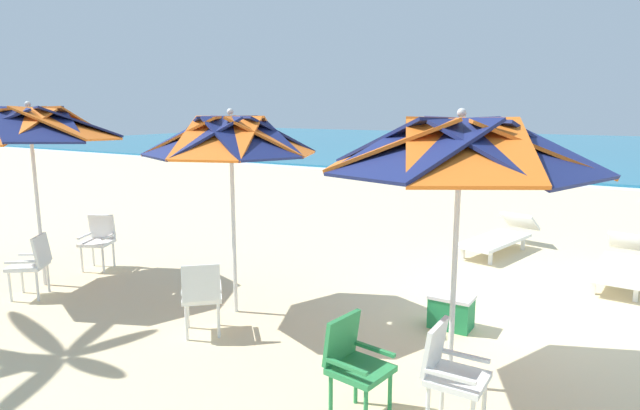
% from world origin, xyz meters
% --- Properties ---
extents(ground_plane, '(80.00, 80.00, 0.00)m').
position_xyz_m(ground_plane, '(0.00, 0.00, 0.00)').
color(ground_plane, beige).
extents(sea, '(80.00, 36.00, 0.10)m').
position_xyz_m(sea, '(0.00, 30.97, 0.05)').
color(sea, teal).
rests_on(sea, ground).
extents(surf_foam, '(80.00, 0.70, 0.01)m').
position_xyz_m(surf_foam, '(0.00, 12.67, 0.01)').
color(surf_foam, white).
rests_on(surf_foam, ground).
extents(beach_umbrella_0, '(2.46, 2.46, 2.56)m').
position_xyz_m(beach_umbrella_0, '(-0.57, -2.40, 2.23)').
color(beach_umbrella_0, silver).
rests_on(beach_umbrella_0, ground).
extents(plastic_chair_0, '(0.47, 0.44, 0.87)m').
position_xyz_m(plastic_chair_0, '(-0.39, -3.05, 0.50)').
color(plastic_chair_0, white).
rests_on(plastic_chair_0, ground).
extents(plastic_chair_1, '(0.53, 0.50, 0.87)m').
position_xyz_m(plastic_chair_1, '(-1.11, -3.31, 0.50)').
color(plastic_chair_1, '#2D8C4C').
rests_on(plastic_chair_1, ground).
extents(beach_umbrella_1, '(2.10, 2.10, 2.56)m').
position_xyz_m(beach_umbrella_1, '(-3.48, -2.00, 2.21)').
color(beach_umbrella_1, silver).
rests_on(beach_umbrella_1, ground).
extents(plastic_chair_2, '(0.63, 0.63, 0.87)m').
position_xyz_m(plastic_chair_2, '(-3.34, -2.75, 0.50)').
color(plastic_chair_2, white).
rests_on(plastic_chair_2, ground).
extents(beach_umbrella_2, '(2.46, 2.46, 2.66)m').
position_xyz_m(beach_umbrella_2, '(-6.58, -2.64, 2.33)').
color(beach_umbrella_2, silver).
rests_on(beach_umbrella_2, ground).
extents(plastic_chair_3, '(0.63, 0.62, 0.87)m').
position_xyz_m(plastic_chair_3, '(-6.21, -3.00, 0.50)').
color(plastic_chair_3, white).
rests_on(plastic_chair_3, ground).
extents(plastic_chair_4, '(0.59, 0.61, 0.87)m').
position_xyz_m(plastic_chair_4, '(-6.59, -1.67, 0.50)').
color(plastic_chair_4, white).
rests_on(plastic_chair_4, ground).
extents(sun_lounger_0, '(0.78, 2.19, 0.62)m').
position_xyz_m(sun_lounger_0, '(0.70, 1.91, 0.28)').
color(sun_lounger_0, white).
rests_on(sun_lounger_0, ground).
extents(sun_lounger_1, '(1.09, 2.23, 0.62)m').
position_xyz_m(sun_lounger_1, '(-1.27, 2.69, 0.28)').
color(sun_lounger_1, white).
rests_on(sun_lounger_1, ground).
extents(cooler_box, '(0.50, 0.34, 0.40)m').
position_xyz_m(cooler_box, '(-0.98, -1.08, 0.20)').
color(cooler_box, '#238C4C').
rests_on(cooler_box, ground).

